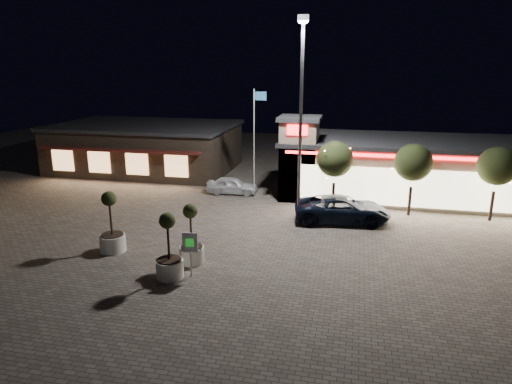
% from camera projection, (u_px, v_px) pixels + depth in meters
% --- Properties ---
extents(ground, '(90.00, 90.00, 0.00)m').
position_uv_depth(ground, '(235.00, 274.00, 21.91)').
color(ground, '#6F6559').
rests_on(ground, ground).
extents(retail_building, '(20.40, 8.40, 6.10)m').
position_uv_depth(retail_building, '(412.00, 167.00, 34.18)').
color(retail_building, gray).
rests_on(retail_building, ground).
extents(restaurant_building, '(16.40, 11.00, 4.30)m').
position_uv_depth(restaurant_building, '(147.00, 147.00, 43.01)').
color(restaurant_building, '#382D23').
rests_on(restaurant_building, ground).
extents(floodlight_pole, '(0.60, 0.40, 12.38)m').
position_uv_depth(floodlight_pole, '(301.00, 111.00, 27.10)').
color(floodlight_pole, gray).
rests_on(floodlight_pole, ground).
extents(flagpole, '(0.95, 0.10, 8.00)m').
position_uv_depth(flagpole, '(255.00, 134.00, 33.23)').
color(flagpole, white).
rests_on(flagpole, ground).
extents(string_tree_a, '(2.42, 2.42, 4.79)m').
position_uv_depth(string_tree_a, '(335.00, 159.00, 30.44)').
color(string_tree_a, '#332319').
rests_on(string_tree_a, ground).
extents(string_tree_b, '(2.42, 2.42, 4.79)m').
position_uv_depth(string_tree_b, '(413.00, 163.00, 29.39)').
color(string_tree_b, '#332319').
rests_on(string_tree_b, ground).
extents(string_tree_c, '(2.42, 2.42, 4.79)m').
position_uv_depth(string_tree_c, '(497.00, 166.00, 28.35)').
color(string_tree_c, '#332319').
rests_on(string_tree_c, ground).
extents(pickup_truck, '(6.28, 3.47, 1.66)m').
position_uv_depth(pickup_truck, '(342.00, 209.00, 28.88)').
color(pickup_truck, black).
rests_on(pickup_truck, ground).
extents(white_sedan, '(4.02, 1.90, 1.33)m').
position_uv_depth(white_sedan, '(232.00, 185.00, 35.14)').
color(white_sedan, white).
rests_on(white_sedan, ground).
extents(planter_left, '(1.36, 1.36, 3.33)m').
position_uv_depth(planter_left, '(112.00, 233.00, 24.29)').
color(planter_left, silver).
rests_on(planter_left, ground).
extents(planter_mid, '(1.30, 1.30, 3.20)m').
position_uv_depth(planter_mid, '(169.00, 258.00, 21.30)').
color(planter_mid, silver).
rests_on(planter_mid, ground).
extents(planter_right, '(1.26, 1.26, 3.10)m').
position_uv_depth(planter_right, '(192.00, 245.00, 22.91)').
color(planter_right, silver).
rests_on(planter_right, ground).
extents(valet_sign, '(0.72, 0.18, 2.19)m').
position_uv_depth(valet_sign, '(190.00, 246.00, 21.23)').
color(valet_sign, gray).
rests_on(valet_sign, ground).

